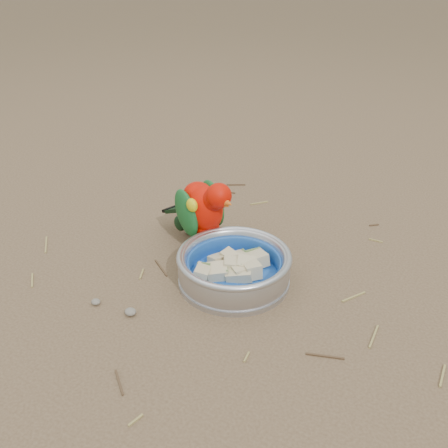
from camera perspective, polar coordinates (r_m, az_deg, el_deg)
The scene contains 6 objects.
ground at distance 0.90m, azimuth -2.33°, elevation -8.33°, with size 60.00×60.00×0.00m, color brown.
food_bowl at distance 0.93m, azimuth 1.14°, elevation -6.21°, with size 0.21×0.21×0.02m, color #B2B2BA.
bowl_wall at distance 0.91m, azimuth 1.16°, elevation -4.67°, with size 0.21×0.21×0.04m, color #B2B2BA, non-canonical shape.
fruit_wedges at distance 0.92m, azimuth 1.16°, elevation -5.03°, with size 0.12×0.12×0.03m, color #C6B388, non-canonical shape.
lory_parrot at distance 1.00m, azimuth -2.33°, elevation 1.09°, with size 0.09×0.19×0.15m, color #C60E01, non-canonical shape.
ground_debris at distance 0.92m, azimuth -3.42°, elevation -7.28°, with size 0.90×0.80×0.01m, color olive, non-canonical shape.
Camera 1 is at (0.42, -0.57, 0.55)m, focal length 40.00 mm.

